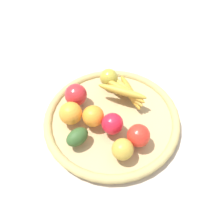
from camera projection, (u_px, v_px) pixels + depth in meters
name	position (u px, v px, depth m)	size (l,w,h in m)	color
ground_plane	(112.00, 122.00, 0.84)	(2.40, 2.40, 0.00)	#BCAD9E
basket	(112.00, 119.00, 0.83)	(0.47, 0.47, 0.04)	tan
apple_0	(109.00, 78.00, 0.88)	(0.07, 0.07, 0.07)	#A99A32
orange_0	(93.00, 116.00, 0.77)	(0.07, 0.07, 0.07)	orange
banana_bunch	(126.00, 91.00, 0.84)	(0.14, 0.18, 0.06)	#B18629
apple_3	(76.00, 95.00, 0.82)	(0.08, 0.08, 0.08)	red
orange_1	(71.00, 113.00, 0.77)	(0.08, 0.08, 0.08)	orange
apple_4	(123.00, 149.00, 0.69)	(0.07, 0.07, 0.07)	gold
avocado	(77.00, 137.00, 0.73)	(0.08, 0.05, 0.05)	#2E4F22
apple_1	(112.00, 124.00, 0.75)	(0.07, 0.07, 0.07)	red
apple_2	(138.00, 136.00, 0.72)	(0.07, 0.07, 0.07)	red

